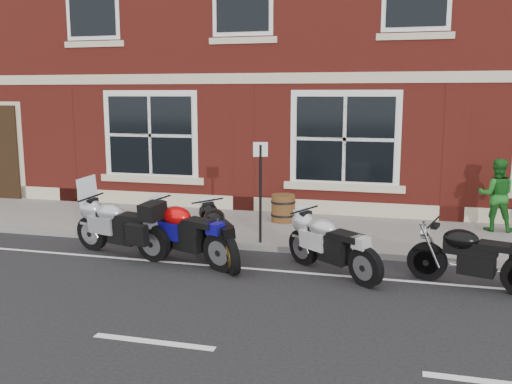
{
  "coord_description": "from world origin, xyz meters",
  "views": [
    {
      "loc": [
        2.92,
        -9.08,
        3.03
      ],
      "look_at": [
        0.1,
        1.6,
        1.12
      ],
      "focal_mm": 40.0,
      "sensor_mm": 36.0,
      "label": 1
    }
  ],
  "objects_px": {
    "pedestrian_right": "(496,195)",
    "moto_sport_black": "(221,232)",
    "barrel_planter": "(283,208)",
    "moto_sport_red": "(187,231)",
    "moto_sport_silver": "(333,242)",
    "moto_naked_black": "(471,254)",
    "parking_sign": "(260,185)",
    "moto_touring_silver": "(120,224)"
  },
  "relations": [
    {
      "from": "moto_sport_black",
      "to": "moto_sport_silver",
      "type": "height_order",
      "value": "moto_sport_silver"
    },
    {
      "from": "moto_sport_silver",
      "to": "moto_naked_black",
      "type": "bearing_deg",
      "value": -53.72
    },
    {
      "from": "moto_sport_black",
      "to": "moto_naked_black",
      "type": "xyz_separation_m",
      "value": [
        4.25,
        -0.32,
        -0.02
      ]
    },
    {
      "from": "parking_sign",
      "to": "moto_sport_black",
      "type": "bearing_deg",
      "value": -131.89
    },
    {
      "from": "moto_sport_black",
      "to": "barrel_planter",
      "type": "xyz_separation_m",
      "value": [
        0.51,
        3.0,
        -0.12
      ]
    },
    {
      "from": "pedestrian_right",
      "to": "barrel_planter",
      "type": "distance_m",
      "value": 4.62
    },
    {
      "from": "barrel_planter",
      "to": "moto_naked_black",
      "type": "bearing_deg",
      "value": -41.57
    },
    {
      "from": "moto_sport_silver",
      "to": "pedestrian_right",
      "type": "xyz_separation_m",
      "value": [
        3.04,
        3.56,
        0.35
      ]
    },
    {
      "from": "moto_sport_black",
      "to": "pedestrian_right",
      "type": "height_order",
      "value": "pedestrian_right"
    },
    {
      "from": "pedestrian_right",
      "to": "parking_sign",
      "type": "height_order",
      "value": "parking_sign"
    },
    {
      "from": "moto_sport_black",
      "to": "moto_sport_silver",
      "type": "distance_m",
      "value": 2.06
    },
    {
      "from": "barrel_planter",
      "to": "moto_sport_black",
      "type": "bearing_deg",
      "value": -99.56
    },
    {
      "from": "moto_touring_silver",
      "to": "moto_sport_silver",
      "type": "distance_m",
      "value": 4.06
    },
    {
      "from": "moto_naked_black",
      "to": "pedestrian_right",
      "type": "height_order",
      "value": "pedestrian_right"
    },
    {
      "from": "moto_touring_silver",
      "to": "moto_sport_black",
      "type": "distance_m",
      "value": 2.0
    },
    {
      "from": "moto_sport_black",
      "to": "pedestrian_right",
      "type": "distance_m",
      "value": 6.1
    },
    {
      "from": "moto_sport_red",
      "to": "moto_naked_black",
      "type": "height_order",
      "value": "moto_sport_red"
    },
    {
      "from": "moto_naked_black",
      "to": "parking_sign",
      "type": "xyz_separation_m",
      "value": [
        -3.79,
        1.37,
        0.73
      ]
    },
    {
      "from": "moto_sport_silver",
      "to": "barrel_planter",
      "type": "relative_size",
      "value": 2.78
    },
    {
      "from": "moto_sport_silver",
      "to": "pedestrian_right",
      "type": "distance_m",
      "value": 4.69
    },
    {
      "from": "moto_touring_silver",
      "to": "moto_sport_red",
      "type": "height_order",
      "value": "moto_touring_silver"
    },
    {
      "from": "moto_sport_black",
      "to": "barrel_planter",
      "type": "bearing_deg",
      "value": 47.52
    },
    {
      "from": "pedestrian_right",
      "to": "moto_sport_red",
      "type": "bearing_deg",
      "value": 33.31
    },
    {
      "from": "moto_touring_silver",
      "to": "moto_sport_black",
      "type": "bearing_deg",
      "value": -72.83
    },
    {
      "from": "moto_sport_silver",
      "to": "barrel_planter",
      "type": "height_order",
      "value": "moto_sport_silver"
    },
    {
      "from": "moto_sport_red",
      "to": "moto_sport_black",
      "type": "relative_size",
      "value": 1.16
    },
    {
      "from": "barrel_planter",
      "to": "parking_sign",
      "type": "bearing_deg",
      "value": -91.28
    },
    {
      "from": "moto_sport_silver",
      "to": "moto_naked_black",
      "type": "height_order",
      "value": "moto_sport_silver"
    },
    {
      "from": "moto_touring_silver",
      "to": "barrel_planter",
      "type": "relative_size",
      "value": 3.47
    },
    {
      "from": "moto_sport_black",
      "to": "moto_naked_black",
      "type": "height_order",
      "value": "moto_sport_black"
    },
    {
      "from": "moto_sport_black",
      "to": "parking_sign",
      "type": "height_order",
      "value": "parking_sign"
    },
    {
      "from": "barrel_planter",
      "to": "parking_sign",
      "type": "distance_m",
      "value": 2.12
    },
    {
      "from": "moto_sport_black",
      "to": "moto_sport_silver",
      "type": "relative_size",
      "value": 1.06
    },
    {
      "from": "moto_touring_silver",
      "to": "pedestrian_right",
      "type": "distance_m",
      "value": 7.87
    },
    {
      "from": "pedestrian_right",
      "to": "moto_sport_black",
      "type": "bearing_deg",
      "value": 34.55
    },
    {
      "from": "moto_touring_silver",
      "to": "moto_sport_black",
      "type": "height_order",
      "value": "moto_touring_silver"
    },
    {
      "from": "moto_touring_silver",
      "to": "parking_sign",
      "type": "relative_size",
      "value": 1.1
    },
    {
      "from": "moto_touring_silver",
      "to": "pedestrian_right",
      "type": "relative_size",
      "value": 1.41
    },
    {
      "from": "pedestrian_right",
      "to": "parking_sign",
      "type": "bearing_deg",
      "value": 27.51
    },
    {
      "from": "moto_sport_red",
      "to": "moto_sport_silver",
      "type": "bearing_deg",
      "value": -66.65
    },
    {
      "from": "moto_sport_black",
      "to": "barrel_planter",
      "type": "relative_size",
      "value": 2.96
    },
    {
      "from": "moto_sport_black",
      "to": "moto_naked_black",
      "type": "bearing_deg",
      "value": -37.18
    }
  ]
}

